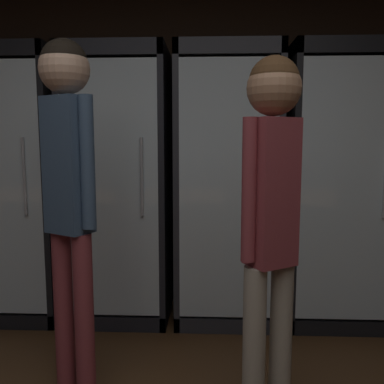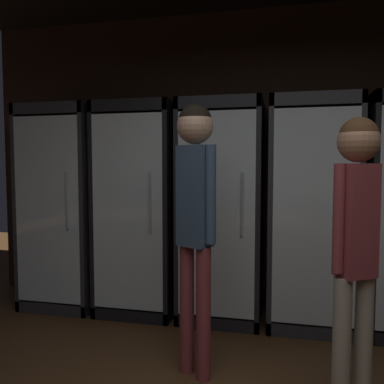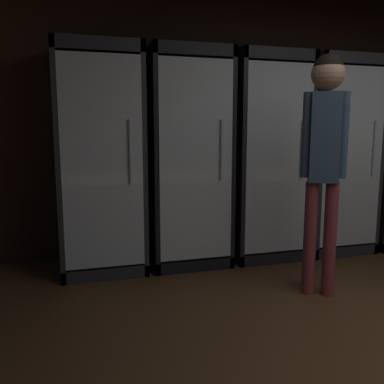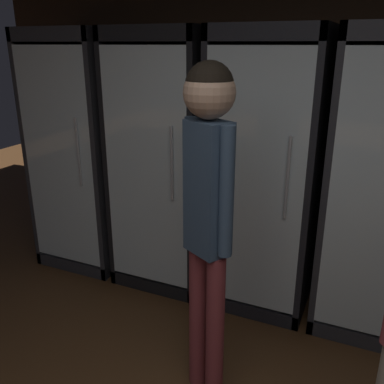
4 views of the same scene
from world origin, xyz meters
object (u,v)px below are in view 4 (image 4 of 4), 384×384
object	(u,v)px
cooler_left	(171,163)
cooler_center	(268,174)
cooler_far_left	(90,153)
shopper_near	(208,194)

from	to	relation	value
cooler_left	cooler_center	size ratio (longest dim) A/B	1.00
cooler_far_left	cooler_left	world-z (taller)	same
cooler_far_left	cooler_left	xyz separation A→B (m)	(0.76, -0.00, 0.00)
cooler_center	shopper_near	distance (m)	1.09
cooler_center	cooler_far_left	bearing A→B (deg)	179.96
cooler_far_left	cooler_center	size ratio (longest dim) A/B	1.00
cooler_left	cooler_center	xyz separation A→B (m)	(0.76, -0.00, 0.01)
cooler_far_left	shopper_near	bearing A→B (deg)	-35.63
cooler_far_left	cooler_center	distance (m)	1.52
cooler_far_left	cooler_left	bearing A→B (deg)	-0.05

